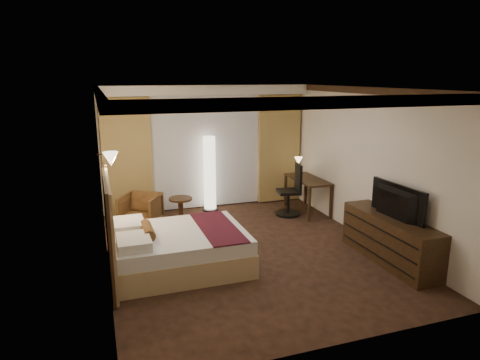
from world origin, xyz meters
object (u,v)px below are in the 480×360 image
object	(u,v)px
side_table	(181,210)
office_chair	(289,190)
desk	(307,195)
floor_lamp	(210,174)
dresser	(390,239)
armchair	(141,209)
bed	(180,249)
television	(392,197)

from	to	relation	value
side_table	office_chair	world-z (taller)	office_chair
side_table	desk	distance (m)	2.73
floor_lamp	dresser	xyz separation A→B (m)	(2.00, -3.52, -0.45)
side_table	desk	xyz separation A→B (m)	(2.72, -0.20, 0.12)
armchair	side_table	world-z (taller)	armchair
bed	desk	distance (m)	3.64
bed	armchair	xyz separation A→B (m)	(-0.37, 2.06, 0.06)
office_chair	television	world-z (taller)	television
desk	dresser	world-z (taller)	desk
desk	dresser	size ratio (longest dim) A/B	0.65
desk	dresser	bearing A→B (deg)	-88.94
side_table	floor_lamp	bearing A→B (deg)	38.37
armchair	dresser	world-z (taller)	dresser
office_chair	armchair	bearing A→B (deg)	-174.47
bed	desk	world-z (taller)	desk
side_table	office_chair	xyz separation A→B (m)	(2.25, -0.25, 0.29)
armchair	office_chair	size ratio (longest dim) A/B	0.65
desk	television	world-z (taller)	television
desk	bed	bearing A→B (deg)	-149.60
armchair	office_chair	bearing A→B (deg)	24.37
side_table	dresser	bearing A→B (deg)	-46.33
bed	dresser	size ratio (longest dim) A/B	1.05
floor_lamp	desk	distance (m)	2.16
bed	armchair	size ratio (longest dim) A/B	2.80
office_chair	dresser	world-z (taller)	office_chair
side_table	desk	bearing A→B (deg)	-4.25
bed	floor_lamp	size ratio (longest dim) A/B	1.21
armchair	dresser	xyz separation A→B (m)	(3.56, -2.93, 0.01)
bed	television	distance (m)	3.37
floor_lamp	dresser	bearing A→B (deg)	-60.36
dresser	armchair	bearing A→B (deg)	140.59
armchair	floor_lamp	distance (m)	1.73
floor_lamp	dresser	distance (m)	4.07
side_table	dresser	xyz separation A→B (m)	(2.77, -2.91, 0.11)
bed	television	bearing A→B (deg)	-15.27
floor_lamp	side_table	bearing A→B (deg)	-141.63
bed	office_chair	distance (m)	3.22
dresser	desk	bearing A→B (deg)	91.06
desk	office_chair	world-z (taller)	office_chair
armchair	side_table	xyz separation A→B (m)	(0.79, -0.02, -0.10)
dresser	bed	bearing A→B (deg)	164.87
desk	dresser	distance (m)	2.70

